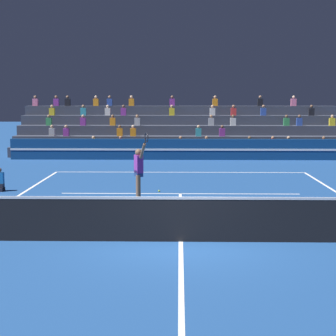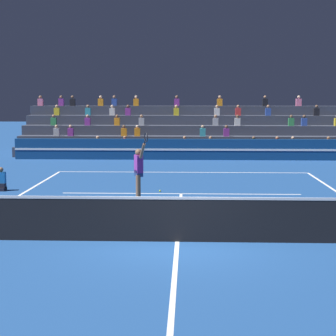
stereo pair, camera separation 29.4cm
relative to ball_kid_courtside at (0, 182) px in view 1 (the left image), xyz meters
name	(u,v)px [view 1 (the left image)]	position (x,y,z in m)	size (l,w,h in m)	color
ground_plane	(181,242)	(6.43, -6.84, -0.33)	(120.00, 120.00, 0.00)	navy
court_lines	(181,241)	(6.43, -6.84, -0.33)	(11.10, 23.90, 0.01)	white
tennis_net	(181,219)	(6.43, -6.84, 0.21)	(12.00, 0.10, 1.10)	black
sponsor_banner_wall	(180,149)	(6.43, 9.99, 0.22)	(18.00, 0.26, 1.10)	navy
bleacher_stand	(180,135)	(6.42, 13.79, 0.69)	(18.91, 4.75, 3.38)	#383D4C
ball_kid_courtside	(0,182)	(0.00, 0.00, 0.00)	(0.30, 0.36, 0.84)	black
tennis_player	(139,172)	(5.11, -2.08, 0.65)	(0.55, 1.21, 2.35)	brown
tennis_ball	(159,191)	(5.67, -0.04, -0.30)	(0.07, 0.07, 0.07)	#C6DB33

